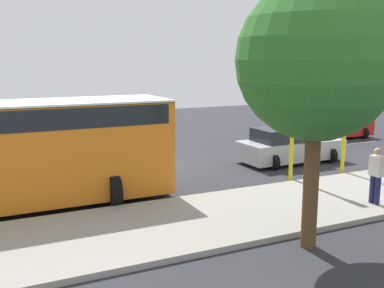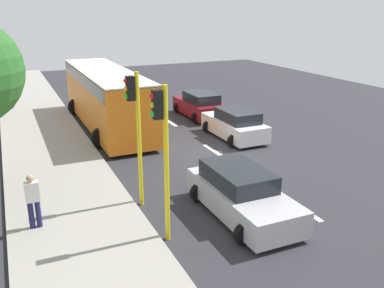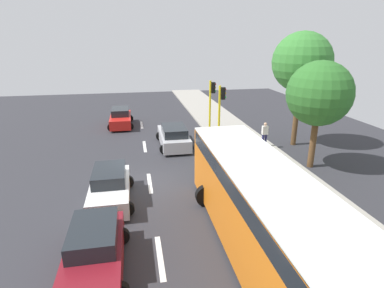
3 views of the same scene
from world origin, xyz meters
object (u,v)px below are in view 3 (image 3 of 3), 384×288
at_px(car_maroon, 94,252).
at_px(car_white, 110,187).
at_px(car_red, 121,118).
at_px(pedestrian_near_signal, 265,134).
at_px(city_bus, 262,206).
at_px(street_tree_center, 319,94).
at_px(street_tree_north, 302,62).
at_px(car_silver, 174,137).
at_px(traffic_light_midblock, 211,103).
at_px(traffic_light_corner, 221,110).

bearing_deg(car_maroon, car_white, 87.29).
distance_m(car_red, pedestrian_near_signal, 12.65).
xyz_separation_m(city_bus, street_tree_center, (6.05, 6.82, 2.50)).
bearing_deg(street_tree_north, car_silver, 171.74).
relative_size(car_silver, street_tree_north, 0.58).
height_order(car_white, car_red, same).
bearing_deg(street_tree_center, street_tree_north, 75.68).
bearing_deg(pedestrian_near_signal, traffic_light_midblock, 148.79).
bearing_deg(traffic_light_corner, pedestrian_near_signal, 7.56).
relative_size(car_maroon, car_silver, 0.91).
relative_size(car_maroon, pedestrian_near_signal, 2.44).
bearing_deg(city_bus, traffic_light_midblock, 83.87).
bearing_deg(traffic_light_midblock, city_bus, -96.13).
bearing_deg(street_tree_north, traffic_light_midblock, 163.72).
bearing_deg(street_tree_north, car_white, -154.14).
xyz_separation_m(car_maroon, city_bus, (5.63, -0.09, 1.14)).
bearing_deg(car_silver, city_bus, -83.11).
bearing_deg(car_red, street_tree_center, -45.32).
bearing_deg(traffic_light_midblock, car_silver, -171.13).
xyz_separation_m(pedestrian_near_signal, street_tree_center, (1.39, -3.64, 3.29)).
distance_m(traffic_light_midblock, street_tree_north, 6.60).
height_order(car_silver, traffic_light_midblock, traffic_light_midblock).
distance_m(car_maroon, traffic_light_midblock, 14.38).
bearing_deg(city_bus, car_maroon, 179.12).
bearing_deg(street_tree_north, city_bus, -123.20).
height_order(car_silver, street_tree_center, street_tree_center).
relative_size(traffic_light_corner, street_tree_north, 0.58).
distance_m(car_white, pedestrian_near_signal, 11.58).
bearing_deg(car_maroon, city_bus, -0.88).
bearing_deg(car_red, city_bus, -73.89).
height_order(car_white, street_tree_north, street_tree_north).
bearing_deg(car_silver, car_red, 121.50).
bearing_deg(car_silver, street_tree_north, -8.26).
xyz_separation_m(pedestrian_near_signal, street_tree_north, (2.40, 0.34, 4.69)).
relative_size(car_white, street_tree_north, 0.53).
height_order(car_white, traffic_light_corner, traffic_light_corner).
height_order(traffic_light_corner, traffic_light_midblock, same).
distance_m(city_bus, traffic_light_corner, 10.16).
bearing_deg(city_bus, pedestrian_near_signal, 65.96).
height_order(car_white, pedestrian_near_signal, pedestrian_near_signal).
height_order(car_maroon, traffic_light_corner, traffic_light_corner).
bearing_deg(traffic_light_corner, traffic_light_midblock, 90.00).
bearing_deg(car_red, pedestrian_near_signal, -38.17).
distance_m(car_white, traffic_light_midblock, 10.49).
distance_m(pedestrian_near_signal, street_tree_north, 5.28).
height_order(car_red, traffic_light_midblock, traffic_light_midblock).
height_order(car_white, city_bus, city_bus).
height_order(car_white, traffic_light_midblock, traffic_light_midblock).
distance_m(car_silver, street_tree_north, 9.98).
bearing_deg(car_red, street_tree_north, -31.19).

